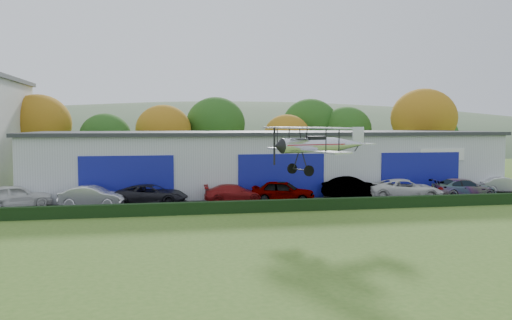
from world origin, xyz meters
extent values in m
plane|color=#406820|center=(0.00, 0.00, 0.00)|extent=(300.00, 300.00, 0.00)
cube|color=black|center=(3.00, 21.00, 0.03)|extent=(48.00, 9.00, 0.05)
cube|color=black|center=(3.00, 16.20, 0.40)|extent=(46.00, 0.60, 0.80)
cube|color=#B2B7BC|center=(5.00, 28.00, 2.50)|extent=(40.00, 12.00, 5.00)
cube|color=#2D3033|center=(5.00, 28.00, 5.15)|extent=(40.60, 12.60, 0.30)
cube|color=navy|center=(-7.00, 21.95, 1.80)|extent=(7.00, 0.12, 3.60)
cube|color=navy|center=(5.00, 21.95, 1.80)|extent=(7.00, 0.12, 3.60)
cube|color=navy|center=(17.00, 21.95, 1.80)|extent=(7.00, 0.12, 3.60)
cylinder|color=#3D2614|center=(-17.00, 40.00, 1.57)|extent=(0.36, 0.36, 3.15)
ellipsoid|color=#924F12|center=(-17.00, 40.00, 6.03)|extent=(6.84, 6.84, 6.16)
cylinder|color=#3D2614|center=(-10.00, 38.00, 1.22)|extent=(0.36, 0.36, 2.45)
ellipsoid|color=#1E4C14|center=(-10.00, 38.00, 4.69)|extent=(5.32, 5.32, 4.79)
cylinder|color=#3D2614|center=(-4.00, 40.00, 1.40)|extent=(0.36, 0.36, 2.80)
ellipsoid|color=#924F12|center=(-4.00, 40.00, 5.36)|extent=(6.08, 6.08, 5.47)
cylinder|color=#3D2614|center=(2.00, 42.00, 1.57)|extent=(0.36, 0.36, 3.15)
ellipsoid|color=#1E4C14|center=(2.00, 42.00, 6.03)|extent=(6.84, 6.84, 6.16)
cylinder|color=#3D2614|center=(10.00, 40.00, 1.22)|extent=(0.36, 0.36, 2.45)
ellipsoid|color=#924F12|center=(10.00, 40.00, 4.69)|extent=(5.32, 5.32, 4.79)
cylinder|color=#3D2614|center=(18.00, 42.00, 1.40)|extent=(0.36, 0.36, 2.80)
ellipsoid|color=#1E4C14|center=(18.00, 42.00, 5.36)|extent=(6.08, 6.08, 5.47)
cylinder|color=#3D2614|center=(26.00, 38.00, 1.75)|extent=(0.36, 0.36, 3.50)
ellipsoid|color=#924F12|center=(26.00, 38.00, 6.70)|extent=(7.60, 7.60, 6.84)
cylinder|color=#3D2614|center=(30.00, 42.00, 1.22)|extent=(0.36, 0.36, 2.45)
ellipsoid|color=#1E4C14|center=(30.00, 42.00, 4.69)|extent=(5.32, 5.32, 4.79)
cylinder|color=#3D2614|center=(14.00, 44.00, 1.57)|extent=(0.36, 0.36, 3.15)
ellipsoid|color=#1E4C14|center=(14.00, 44.00, 6.03)|extent=(6.84, 6.84, 6.16)
ellipsoid|color=#4C6642|center=(20.00, 140.00, -15.40)|extent=(320.00, 196.00, 56.00)
ellipsoid|color=#4C6642|center=(90.00, 140.00, -9.90)|extent=(240.00, 126.00, 36.00)
imported|color=silver|center=(-14.62, 20.84, 0.89)|extent=(5.30, 3.68, 1.67)
imported|color=silver|center=(-9.31, 20.20, 0.81)|extent=(4.85, 2.58, 1.52)
imported|color=black|center=(-5.18, 20.63, 0.79)|extent=(5.74, 3.60, 1.48)
imported|color=maroon|center=(1.02, 20.72, 0.72)|extent=(4.73, 2.15, 1.34)
imported|color=gray|center=(4.67, 20.11, 0.86)|extent=(5.15, 3.43, 1.63)
imported|color=gray|center=(10.72, 21.08, 0.89)|extent=(5.31, 2.61, 1.67)
imported|color=silver|center=(14.53, 19.65, 0.84)|extent=(6.15, 3.90, 1.58)
imported|color=gray|center=(19.59, 19.63, 0.81)|extent=(5.29, 2.26, 1.52)
imported|color=silver|center=(24.67, 21.65, 0.74)|extent=(4.37, 2.17, 1.38)
cylinder|color=silver|center=(4.05, 11.32, 4.73)|extent=(3.80, 1.98, 0.88)
cone|color=silver|center=(6.84, 12.22, 4.73)|extent=(2.32, 1.50, 0.88)
cone|color=black|center=(2.06, 10.67, 4.73)|extent=(0.74, 0.99, 0.88)
cube|color=#AF131B|center=(4.33, 11.41, 4.77)|extent=(4.18, 2.12, 0.06)
cube|color=black|center=(4.52, 11.47, 5.14)|extent=(1.30, 0.92, 0.24)
cube|color=silver|center=(3.87, 11.26, 4.43)|extent=(3.33, 7.07, 0.10)
cube|color=silver|center=(3.68, 11.20, 5.75)|extent=(3.54, 7.47, 0.10)
cylinder|color=black|center=(4.23, 8.71, 5.10)|extent=(0.07, 0.07, 1.27)
cylinder|color=black|center=(5.07, 8.98, 5.10)|extent=(0.07, 0.07, 1.27)
cylinder|color=black|center=(2.67, 13.54, 5.10)|extent=(0.07, 0.07, 1.27)
cylinder|color=black|center=(3.50, 13.81, 5.10)|extent=(0.07, 0.07, 1.27)
cylinder|color=black|center=(3.79, 10.87, 5.41)|extent=(0.12, 0.22, 0.73)
cylinder|color=black|center=(3.58, 11.53, 5.41)|extent=(0.12, 0.22, 0.73)
cylinder|color=black|center=(3.62, 10.75, 3.90)|extent=(0.27, 0.67, 1.20)
cylinder|color=black|center=(3.37, 11.54, 3.90)|extent=(0.27, 0.67, 1.20)
cylinder|color=black|center=(3.50, 11.14, 3.31)|extent=(0.64, 1.79, 0.07)
cylinder|color=black|center=(3.77, 10.30, 3.31)|extent=(0.64, 0.32, 0.63)
cylinder|color=black|center=(3.23, 11.98, 3.31)|extent=(0.64, 0.32, 0.63)
cylinder|color=black|center=(7.49, 12.43, 4.48)|extent=(0.36, 0.17, 0.41)
cube|color=silver|center=(7.49, 12.43, 4.77)|extent=(1.62, 2.69, 0.06)
cube|color=silver|center=(7.59, 12.46, 5.26)|extent=(0.85, 0.33, 1.07)
cube|color=black|center=(1.80, 10.59, 4.73)|extent=(0.09, 0.13, 2.15)
camera|label=1|loc=(-4.74, -18.02, 5.98)|focal=36.37mm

